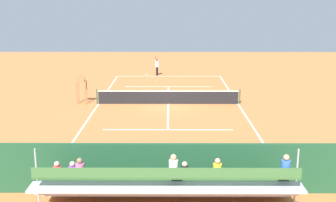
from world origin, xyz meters
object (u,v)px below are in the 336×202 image
tennis_racket (147,75)px  tennis_ball_far (156,82)px  tennis_player (157,65)px  equipment_bag (176,181)px  tennis_net (168,97)px  bleacher_stand (165,185)px  courtside_bench (217,171)px  umpire_chair (81,86)px  tennis_ball_near (179,78)px

tennis_racket → tennis_ball_far: 3.90m
tennis_player → equipment_bag: bearing=93.5°
tennis_net → bleacher_stand: 15.35m
tennis_player → tennis_net: bearing=95.8°
courtside_bench → tennis_net: bearing=-81.4°
umpire_chair → tennis_player: bearing=-114.0°
bleacher_stand → tennis_player: bearing=-87.7°
equipment_bag → tennis_player: 24.91m
tennis_player → bleacher_stand: bearing=92.3°
bleacher_stand → tennis_ball_near: size_ratio=137.27×
tennis_net → bleacher_stand: bleacher_stand is taller
tennis_net → tennis_racket: size_ratio=17.76×
tennis_racket → tennis_ball_far: size_ratio=8.79×
bleacher_stand → equipment_bag: bleacher_stand is taller
umpire_chair → tennis_racket: bearing=-108.9°
tennis_net → tennis_ball_near: (-0.96, -10.01, -0.47)m
tennis_net → umpire_chair: 6.25m
tennis_net → courtside_bench: size_ratio=5.72×
bleacher_stand → courtside_bench: bearing=-135.1°
umpire_chair → tennis_ball_far: (-5.10, -8.00, -1.28)m
umpire_chair → equipment_bag: umpire_chair is taller
tennis_racket → tennis_net: bearing=100.4°
courtside_bench → tennis_player: 24.93m
bleacher_stand → equipment_bag: size_ratio=10.07×
bleacher_stand → equipment_bag: 2.13m
umpire_chair → tennis_player: umpire_chair is taller
equipment_bag → tennis_racket: 25.37m
umpire_chair → tennis_racket: (-4.02, -11.75, -1.30)m
umpire_chair → tennis_ball_near: bearing=-125.9°
equipment_bag → tennis_ball_near: equipment_bag is taller
umpire_chair → tennis_ball_near: (-7.16, -9.91, -1.28)m
tennis_racket → tennis_ball_far: bearing=106.1°
bleacher_stand → tennis_ball_near: (-1.03, -25.36, -0.90)m
tennis_net → tennis_ball_near: bearing=-95.5°
equipment_bag → tennis_player: bearing=-86.5°
bleacher_stand → tennis_net: bearing=-90.3°
bleacher_stand → umpire_chair: bleacher_stand is taller
bleacher_stand → umpire_chair: (6.13, -15.44, 0.38)m
tennis_racket → umpire_chair: bearing=71.1°
tennis_net → bleacher_stand: bearing=89.7°
tennis_net → umpire_chair: (6.20, -0.10, 0.81)m
equipment_bag → tennis_ball_near: bearing=-91.5°
umpire_chair → equipment_bag: size_ratio=2.38×
tennis_net → equipment_bag: tennis_net is taller
bleacher_stand → tennis_player: size_ratio=4.70×
umpire_chair → tennis_racket: 12.48m
courtside_bench → equipment_bag: (1.64, 0.13, -0.38)m
tennis_net → tennis_player: tennis_player is taller
courtside_bench → tennis_racket: bearing=-80.5°
tennis_racket → tennis_ball_far: (-1.08, 3.75, 0.02)m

